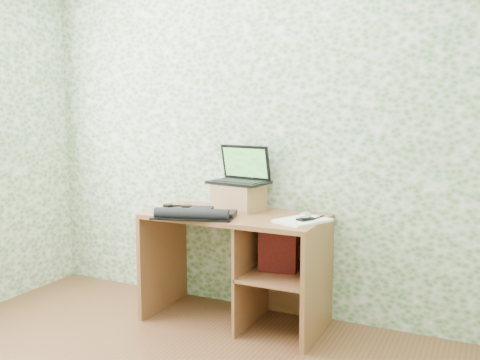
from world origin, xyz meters
The scene contains 10 objects.
wall_back centered at (0.00, 1.75, 1.30)m, with size 3.50×3.50×0.00m, color silver.
desk centered at (0.08, 1.47, 0.48)m, with size 1.20×0.60×0.75m.
riser centered at (-0.04, 1.58, 0.84)m, with size 0.31×0.26×0.19m, color #956243.
laptop centered at (-0.04, 1.63, 1.00)m, with size 0.43×0.33×0.26m.
keyboard centered at (-0.17, 1.22, 0.78)m, with size 0.53×0.39×0.07m.
headphones centered at (-0.46, 1.44, 0.76)m, with size 0.22×0.18×0.03m.
notepad centered at (0.49, 1.40, 0.76)m, with size 0.23×0.33×0.02m, color white.
mouse centered at (0.51, 1.39, 0.78)m, with size 0.07×0.11×0.04m, color silver.
pen centered at (0.57, 1.48, 0.77)m, with size 0.01×0.01×0.15m, color black.
red_box centered at (0.31, 1.44, 0.54)m, with size 0.25×0.08×0.30m, color maroon.
Camera 1 is at (1.56, -1.73, 1.46)m, focal length 40.00 mm.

